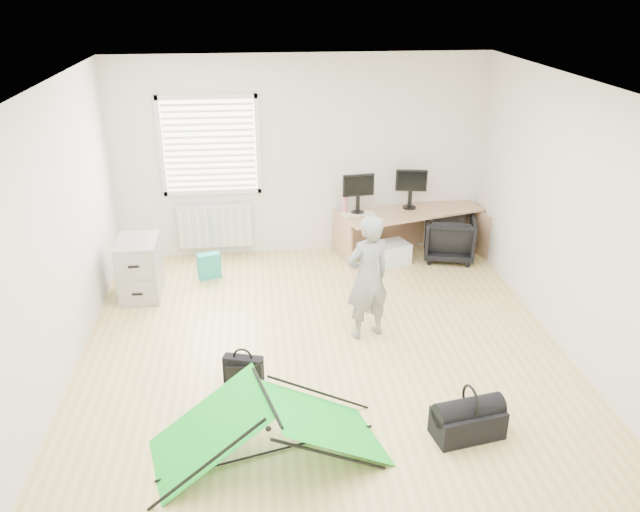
{
  "coord_description": "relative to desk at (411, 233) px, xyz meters",
  "views": [
    {
      "loc": [
        -0.62,
        -5.39,
        3.57
      ],
      "look_at": [
        0.0,
        0.4,
        0.95
      ],
      "focal_mm": 35.0,
      "sensor_mm": 36.0,
      "label": 1
    }
  ],
  "objects": [
    {
      "name": "white_box",
      "position": [
        -2.44,
        -3.08,
        -0.29
      ],
      "size": [
        0.09,
        0.09,
        0.09
      ],
      "primitive_type": "cube",
      "rotation": [
        0.0,
        0.0,
        -0.05
      ],
      "color": "silver",
      "rests_on": "ground"
    },
    {
      "name": "kite",
      "position": [
        -2.09,
        -3.77,
        -0.05
      ],
      "size": [
        1.99,
        1.25,
        0.57
      ],
      "primitive_type": null,
      "rotation": [
        0.0,
        0.0,
        0.25
      ],
      "color": "green",
      "rests_on": "ground"
    },
    {
      "name": "ground",
      "position": [
        -1.48,
        -2.39,
        -0.33
      ],
      "size": [
        5.5,
        5.5,
        0.0
      ],
      "primitive_type": "plane",
      "color": "#D5B871",
      "rests_on": "ground"
    },
    {
      "name": "monitor_left",
      "position": [
        -0.76,
        -0.03,
        0.53
      ],
      "size": [
        0.43,
        0.14,
        0.4
      ],
      "primitive_type": "cube",
      "rotation": [
        0.0,
        0.0,
        0.12
      ],
      "color": "black",
      "rests_on": "desk"
    },
    {
      "name": "radiator",
      "position": [
        -2.68,
        0.28,
        0.12
      ],
      "size": [
        1.0,
        0.12,
        0.6
      ],
      "primitive_type": "cube",
      "color": "silver",
      "rests_on": "back_wall"
    },
    {
      "name": "storage_crate",
      "position": [
        -0.35,
        -0.22,
        -0.19
      ],
      "size": [
        0.6,
        0.51,
        0.29
      ],
      "primitive_type": "cube",
      "rotation": [
        0.0,
        0.0,
        0.35
      ],
      "color": "silver",
      "rests_on": "ground"
    },
    {
      "name": "back_wall",
      "position": [
        -1.48,
        0.36,
        1.02
      ],
      "size": [
        5.0,
        0.02,
        2.7
      ],
      "primitive_type": "cube",
      "color": "silver",
      "rests_on": "ground"
    },
    {
      "name": "laptop_bag",
      "position": [
        -2.3,
        -2.76,
        -0.19
      ],
      "size": [
        0.39,
        0.22,
        0.28
      ],
      "primitive_type": "cube",
      "rotation": [
        0.0,
        0.0,
        -0.29
      ],
      "color": "black",
      "rests_on": "ground"
    },
    {
      "name": "filing_cabinet",
      "position": [
        -3.53,
        -0.83,
        0.03
      ],
      "size": [
        0.48,
        0.64,
        0.73
      ],
      "primitive_type": "cube",
      "rotation": [
        0.0,
        0.0,
        0.02
      ],
      "color": "#9D9FA2",
      "rests_on": "ground"
    },
    {
      "name": "keyboard",
      "position": [
        -0.75,
        -0.07,
        0.34
      ],
      "size": [
        0.45,
        0.21,
        0.02
      ],
      "primitive_type": "cube",
      "rotation": [
        0.0,
        0.0,
        0.14
      ],
      "color": "beige",
      "rests_on": "desk"
    },
    {
      "name": "thermos",
      "position": [
        -0.93,
        0.0,
        0.47
      ],
      "size": [
        0.1,
        0.1,
        0.28
      ],
      "primitive_type": "cylinder",
      "rotation": [
        0.0,
        0.0,
        0.36
      ],
      "color": "#B46571",
      "rests_on": "desk"
    },
    {
      "name": "person",
      "position": [
        -0.98,
        -2.02,
        0.36
      ],
      "size": [
        0.59,
        0.49,
        1.39
      ],
      "primitive_type": "imported",
      "rotation": [
        0.0,
        0.0,
        3.51
      ],
      "color": "gray",
      "rests_on": "ground"
    },
    {
      "name": "window",
      "position": [
        -2.68,
        0.32,
        1.22
      ],
      "size": [
        1.2,
        0.06,
        1.2
      ],
      "primitive_type": "cube",
      "color": "silver",
      "rests_on": "back_wall"
    },
    {
      "name": "office_chair",
      "position": [
        0.5,
        -0.14,
        -0.02
      ],
      "size": [
        0.81,
        0.82,
        0.61
      ],
      "primitive_type": "imported",
      "rotation": [
        0.0,
        0.0,
        2.88
      ],
      "color": "black",
      "rests_on": "ground"
    },
    {
      "name": "monitor_right",
      "position": [
        -0.02,
        0.11,
        0.53
      ],
      "size": [
        0.43,
        0.17,
        0.4
      ],
      "primitive_type": "cube",
      "rotation": [
        0.0,
        0.0,
        -0.18
      ],
      "color": "black",
      "rests_on": "desk"
    },
    {
      "name": "duffel_bag",
      "position": [
        -0.41,
        -3.72,
        -0.2
      ],
      "size": [
        0.63,
        0.4,
        0.26
      ],
      "primitive_type": "cube",
      "rotation": [
        0.0,
        0.0,
        0.18
      ],
      "color": "black",
      "rests_on": "ground"
    },
    {
      "name": "desk",
      "position": [
        0.0,
        0.0,
        0.0
      ],
      "size": [
        2.04,
        1.12,
        0.66
      ],
      "primitive_type": "cube",
      "rotation": [
        0.0,
        0.0,
        0.27
      ],
      "color": "tan",
      "rests_on": "ground"
    },
    {
      "name": "tote_bag",
      "position": [
        -2.74,
        -0.42,
        -0.16
      ],
      "size": [
        0.31,
        0.21,
        0.34
      ],
      "primitive_type": "cube",
      "rotation": [
        0.0,
        0.0,
        0.32
      ],
      "color": "teal",
      "rests_on": "ground"
    }
  ]
}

